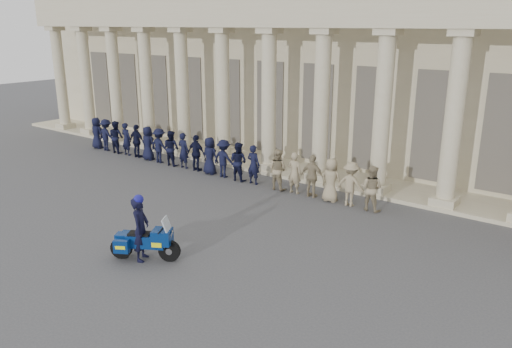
% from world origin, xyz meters
% --- Properties ---
extents(ground, '(90.00, 90.00, 0.00)m').
position_xyz_m(ground, '(0.00, 0.00, 0.00)').
color(ground, '#434345').
rests_on(ground, ground).
extents(building, '(40.00, 12.50, 9.00)m').
position_xyz_m(building, '(-0.00, 14.74, 4.52)').
color(building, '#BDB18E').
rests_on(building, ground).
extents(officer_rank, '(16.52, 0.63, 1.67)m').
position_xyz_m(officer_rank, '(-3.53, 6.24, 0.83)').
color(officer_rank, black).
rests_on(officer_rank, ground).
extents(motorcycle, '(1.85, 1.32, 1.31)m').
position_xyz_m(motorcycle, '(0.93, -1.20, 0.57)').
color(motorcycle, black).
rests_on(motorcycle, ground).
extents(rider, '(0.72, 0.81, 1.95)m').
position_xyz_m(rider, '(0.83, -1.26, 0.96)').
color(rider, black).
rests_on(rider, ground).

